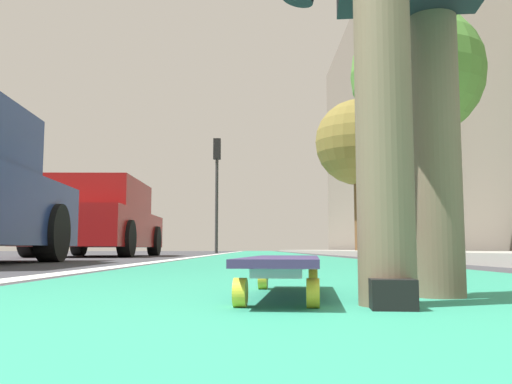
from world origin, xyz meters
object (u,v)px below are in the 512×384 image
Objects in this scene: parked_car_mid at (100,220)px; street_tree_mid at (417,75)px; skateboard at (283,264)px; traffic_light at (217,174)px; street_tree_far at (358,143)px.

parked_car_mid is 0.95× the size of street_tree_mid.
skateboard is 19.93m from traffic_light.
traffic_light is at bearing -8.99° from parked_car_mid.
street_tree_far is at bearing -11.39° from skateboard.
traffic_light is 6.57m from street_tree_far.
skateboard is 0.18× the size of street_tree_far.
parked_car_mid reaches higher than skateboard.
street_tree_far is at bearing -48.61° from parked_car_mid.
skateboard is at bearing -175.44° from traffic_light.
traffic_light is at bearing 4.56° from skateboard.
street_tree_far is at bearing 0.00° from street_tree_mid.
street_tree_far is at bearing -135.81° from traffic_light.
parked_car_mid is 1.03× the size of traffic_light.
traffic_light reaches higher than skateboard.
street_tree_mid reaches higher than street_tree_far.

